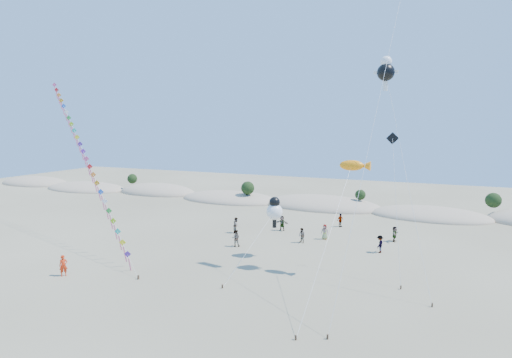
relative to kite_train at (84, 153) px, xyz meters
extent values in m
plane|color=#776D52|center=(20.08, -16.50, -9.73)|extent=(160.00, 160.00, 0.00)
ellipsoid|color=gray|center=(-43.92, 29.10, -9.73)|extent=(17.00, 9.35, 3.20)
ellipsoid|color=#1E3E16|center=(-43.92, 29.10, -8.85)|extent=(13.60, 6.12, 0.68)
ellipsoid|color=gray|center=(-27.92, 27.70, -9.73)|extent=(18.00, 9.90, 2.80)
ellipsoid|color=#1E3E16|center=(-27.92, 27.70, -8.96)|extent=(14.40, 6.48, 0.72)
ellipsoid|color=gray|center=(-11.92, 29.50, -9.73)|extent=(16.00, 8.80, 3.60)
ellipsoid|color=#1E3E16|center=(-11.92, 29.50, -8.74)|extent=(12.80, 5.76, 0.64)
ellipsoid|color=gray|center=(4.08, 28.10, -9.73)|extent=(17.60, 9.68, 3.00)
ellipsoid|color=#1E3E16|center=(4.08, 28.10, -8.91)|extent=(14.08, 6.34, 0.70)
ellipsoid|color=gray|center=(20.08, 28.80, -9.73)|extent=(19.00, 10.45, 3.40)
ellipsoid|color=#1E3E16|center=(20.08, 28.80, -8.80)|extent=(15.20, 6.84, 0.76)
ellipsoid|color=gray|center=(36.08, 27.40, -9.73)|extent=(16.40, 9.02, 2.80)
ellipsoid|color=#1E3E16|center=(36.08, 27.40, -8.96)|extent=(13.12, 5.90, 0.66)
sphere|color=black|center=(-17.92, 29.70, -7.37)|extent=(1.90, 1.90, 1.90)
sphere|color=black|center=(8.08, 26.90, -7.25)|extent=(2.20, 2.20, 2.20)
sphere|color=black|center=(26.08, 28.90, -7.49)|extent=(1.60, 1.60, 1.60)
sphere|color=black|center=(44.08, 30.30, -7.29)|extent=(2.10, 2.10, 2.10)
cube|color=#3F2D1E|center=(14.11, -8.64, -9.56)|extent=(0.12, 0.12, 0.35)
cylinder|color=silver|center=(0.97, -0.61, -0.57)|extent=(26.31, 16.09, 18.34)
cube|color=#58269B|center=(11.91, -7.29, -8.20)|extent=(1.19, 0.47, 1.26)
cube|color=pink|center=(12.09, -7.24, -9.30)|extent=(0.19, 0.45, 1.55)
cube|color=#FFF11A|center=(10.82, -6.62, -7.44)|extent=(1.19, 0.47, 1.26)
cube|color=pink|center=(11.00, -6.57, -8.54)|extent=(0.19, 0.45, 1.55)
cube|color=#1AC9AB|center=(9.72, -5.96, -6.67)|extent=(1.19, 0.47, 1.26)
cube|color=pink|center=(9.90, -5.91, -7.77)|extent=(0.19, 0.45, 1.55)
cube|color=#9BD819|center=(8.63, -5.29, -5.91)|extent=(1.19, 0.47, 1.26)
cube|color=pink|center=(8.81, -5.24, -7.01)|extent=(0.19, 0.45, 1.55)
cube|color=green|center=(7.53, -4.62, -5.15)|extent=(1.19, 0.47, 1.26)
cube|color=pink|center=(7.71, -4.57, -6.25)|extent=(0.19, 0.45, 1.55)
cube|color=white|center=(6.44, -3.95, -4.38)|extent=(1.19, 0.47, 1.26)
cube|color=pink|center=(6.62, -3.90, -5.48)|extent=(0.19, 0.45, 1.55)
cube|color=blue|center=(5.34, -3.28, -3.62)|extent=(1.19, 0.47, 1.26)
cube|color=pink|center=(5.52, -3.23, -4.72)|extent=(0.19, 0.45, 1.55)
cube|color=orange|center=(4.25, -2.61, -2.86)|extent=(1.19, 0.47, 1.26)
cube|color=pink|center=(4.43, -2.56, -3.96)|extent=(0.19, 0.45, 1.55)
cube|color=orange|center=(3.15, -1.94, -2.10)|extent=(1.19, 0.47, 1.26)
cube|color=pink|center=(3.33, -1.89, -3.20)|extent=(0.19, 0.45, 1.55)
cube|color=red|center=(2.06, -1.27, -1.33)|extent=(1.19, 0.47, 1.26)
cube|color=pink|center=(2.24, -1.22, -2.43)|extent=(0.19, 0.45, 1.55)
cube|color=#EC4A87|center=(0.96, -0.61, -0.57)|extent=(1.19, 0.47, 1.26)
cube|color=pink|center=(1.14, -0.56, -1.67)|extent=(0.19, 0.45, 1.55)
cube|color=purple|center=(-0.13, 0.06, 0.19)|extent=(1.19, 0.47, 1.26)
cube|color=pink|center=(0.05, 0.11, -0.91)|extent=(0.19, 0.45, 1.55)
cube|color=#58269B|center=(-1.23, 0.73, 0.96)|extent=(1.19, 0.47, 1.26)
cube|color=pink|center=(-1.05, 0.78, -0.14)|extent=(0.19, 0.45, 1.55)
cube|color=#FFF11A|center=(-2.32, 1.40, 1.72)|extent=(1.19, 0.47, 1.26)
cube|color=pink|center=(-2.14, 1.45, 0.62)|extent=(0.19, 0.45, 1.55)
cube|color=#1AC9AB|center=(-3.42, 2.07, 2.48)|extent=(1.19, 0.47, 1.26)
cube|color=pink|center=(-3.24, 2.12, 1.38)|extent=(0.19, 0.45, 1.55)
cube|color=#9BD819|center=(-4.51, 2.74, 3.24)|extent=(1.19, 0.47, 1.26)
cube|color=pink|center=(-4.33, 2.79, 2.14)|extent=(0.19, 0.45, 1.55)
cube|color=green|center=(-5.61, 3.41, 4.01)|extent=(1.19, 0.47, 1.26)
cube|color=pink|center=(-5.43, 3.46, 2.91)|extent=(0.19, 0.45, 1.55)
cube|color=white|center=(-6.70, 4.08, 4.77)|extent=(1.19, 0.47, 1.26)
cube|color=pink|center=(-6.52, 4.13, 3.67)|extent=(0.19, 0.45, 1.55)
cube|color=blue|center=(-7.80, 4.75, 5.53)|extent=(1.19, 0.47, 1.26)
cube|color=pink|center=(-7.62, 4.80, 4.43)|extent=(0.19, 0.45, 1.55)
cube|color=orange|center=(-8.89, 5.41, 6.30)|extent=(1.19, 0.47, 1.26)
cube|color=pink|center=(-8.71, 5.46, 5.20)|extent=(0.19, 0.45, 1.55)
cube|color=orange|center=(-9.99, 6.08, 7.06)|extent=(1.19, 0.47, 1.26)
cube|color=pink|center=(-9.81, 6.13, 5.96)|extent=(0.19, 0.45, 1.55)
cube|color=red|center=(-11.08, 6.75, 7.82)|extent=(1.19, 0.47, 1.26)
cube|color=pink|center=(-10.90, 6.80, 6.72)|extent=(0.19, 0.45, 1.55)
cube|color=#EC4A87|center=(-12.17, 7.42, 8.58)|extent=(1.19, 0.47, 1.26)
cube|color=pink|center=(-11.99, 7.47, 7.48)|extent=(0.19, 0.45, 1.55)
cube|color=#3F2D1E|center=(29.49, -13.11, -9.58)|extent=(0.10, 0.10, 0.30)
cylinder|color=silver|center=(29.80, -6.68, -4.97)|extent=(0.66, 12.87, 9.54)
ellipsoid|color=orange|center=(30.12, -0.25, -0.21)|extent=(2.05, 0.90, 0.90)
cone|color=orange|center=(31.27, -0.25, -0.21)|extent=(0.82, 0.82, 0.82)
cube|color=#3F2D1E|center=(21.55, -7.58, -9.58)|extent=(0.10, 0.10, 0.30)
cylinder|color=silver|center=(21.97, -2.90, -7.49)|extent=(0.87, 9.39, 4.51)
sphere|color=white|center=(22.39, 1.79, -5.24)|extent=(1.58, 1.58, 1.58)
sphere|color=black|center=(22.39, 1.79, -4.29)|extent=(1.06, 1.06, 1.06)
cube|color=black|center=(22.39, 1.79, -6.44)|extent=(0.35, 0.18, 0.80)
cube|color=#3F2D1E|center=(36.99, -4.74, -9.58)|extent=(0.10, 0.10, 0.30)
cylinder|color=silver|center=(34.70, -1.59, -1.08)|extent=(4.61, 6.34, 17.32)
sphere|color=black|center=(32.42, 1.57, 7.57)|extent=(1.46, 1.46, 1.46)
sphere|color=white|center=(32.42, 1.57, 8.44)|extent=(0.95, 0.95, 0.95)
cube|color=white|center=(32.42, 1.57, 6.45)|extent=(0.35, 0.18, 0.80)
cube|color=white|center=(31.72, 1.57, 7.57)|extent=(0.60, 0.15, 0.25)
cube|color=white|center=(33.12, 1.57, 7.57)|extent=(0.60, 0.15, 0.25)
cube|color=#3F2D1E|center=(31.23, -12.25, -9.58)|extent=(0.10, 0.10, 0.30)
cylinder|color=silver|center=(32.39, -4.87, 2.75)|extent=(2.35, 14.79, 24.98)
cube|color=#3F2D1E|center=(34.64, -2.16, -9.58)|extent=(0.10, 0.10, 0.30)
cylinder|color=silver|center=(33.84, 0.35, -3.86)|extent=(1.63, 5.06, 11.76)
cube|color=black|center=(33.04, 2.87, 2.02)|extent=(1.06, 0.31, 1.09)
imported|color=red|center=(7.70, -10.53, -8.82)|extent=(0.75, 0.80, 1.83)
imported|color=slate|center=(14.94, 8.52, -8.79)|extent=(0.83, 1.00, 1.88)
imported|color=slate|center=(17.39, 3.39, -8.83)|extent=(1.06, 0.94, 1.80)
imported|color=slate|center=(25.39, 9.95, -8.88)|extent=(0.88, 0.62, 1.71)
imported|color=slate|center=(23.47, 7.46, -8.90)|extent=(1.01, 0.94, 1.65)
imported|color=slate|center=(32.77, 12.08, -8.88)|extent=(0.65, 1.62, 1.70)
imported|color=slate|center=(31.80, 7.19, -8.84)|extent=(0.86, 1.25, 1.78)
imported|color=slate|center=(19.58, 11.78, -8.82)|extent=(1.71, 0.61, 1.82)
imported|color=slate|center=(25.74, 16.46, -8.88)|extent=(0.90, 1.06, 1.70)
camera|label=1|loc=(36.96, -36.50, 3.30)|focal=30.00mm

